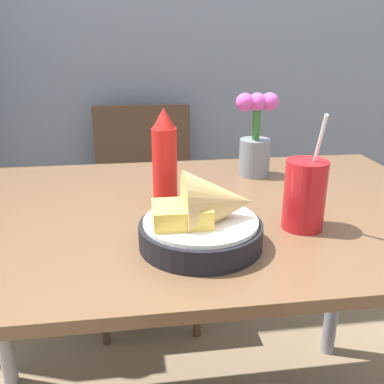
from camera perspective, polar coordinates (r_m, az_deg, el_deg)
The scene contains 6 objects.
dining_table at distance 1.04m, azimuth -0.55°, elevation -7.26°, with size 1.29×0.79×0.77m.
chair_far_window at distance 1.80m, azimuth -6.26°, elevation -0.30°, with size 0.40×0.40×0.88m.
food_basket at distance 0.81m, azimuth 2.07°, elevation -3.72°, with size 0.24×0.24×0.15m.
ketchup_bottle at distance 1.00m, azimuth -3.68°, elevation 4.54°, with size 0.06×0.06×0.23m.
drink_cup at distance 0.90m, azimuth 14.76°, elevation -0.64°, with size 0.09×0.09×0.24m.
flower_vase at distance 1.22m, azimuth 8.45°, elevation 6.88°, with size 0.12×0.09×0.23m.
Camera 1 is at (-0.12, -0.92, 1.14)m, focal length 40.00 mm.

